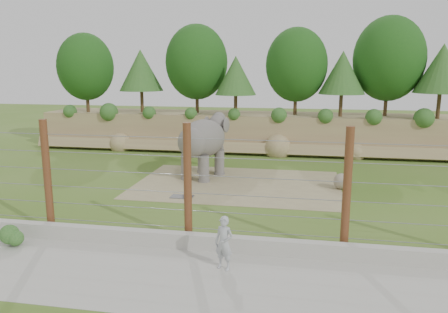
% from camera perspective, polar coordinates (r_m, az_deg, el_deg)
% --- Properties ---
extents(ground, '(90.00, 90.00, 0.00)m').
position_cam_1_polar(ground, '(18.98, -1.10, -5.93)').
color(ground, '#416A1A').
rests_on(ground, ground).
extents(back_embankment, '(30.00, 5.52, 8.77)m').
position_cam_1_polar(back_embankment, '(30.62, 4.76, 8.26)').
color(back_embankment, '#957655').
rests_on(back_embankment, ground).
extents(dirt_patch, '(10.00, 7.00, 0.02)m').
position_cam_1_polar(dirt_patch, '(21.73, 1.78, -3.64)').
color(dirt_patch, '#8E7F5C').
rests_on(dirt_patch, ground).
extents(drain_grate, '(1.00, 0.60, 0.03)m').
position_cam_1_polar(drain_grate, '(19.68, -5.52, -5.24)').
color(drain_grate, '#262628').
rests_on(drain_grate, dirt_patch).
extents(elephant, '(2.74, 4.28, 3.21)m').
position_cam_1_polar(elephant, '(22.82, -2.75, 1.20)').
color(elephant, slate).
rests_on(elephant, ground).
extents(stone_ball, '(0.76, 0.76, 0.76)m').
position_cam_1_polar(stone_ball, '(21.51, 15.10, -3.13)').
color(stone_ball, gray).
rests_on(stone_ball, dirt_patch).
extents(retaining_wall, '(26.00, 0.35, 0.50)m').
position_cam_1_polar(retaining_wall, '(14.32, -5.17, -10.87)').
color(retaining_wall, '#AEABA0').
rests_on(retaining_wall, ground).
extents(walkway, '(26.00, 4.00, 0.01)m').
position_cam_1_polar(walkway, '(12.69, -7.66, -15.24)').
color(walkway, '#AEABA0').
rests_on(walkway, ground).
extents(barrier_fence, '(20.26, 0.26, 4.00)m').
position_cam_1_polar(barrier_fence, '(14.22, -4.76, -3.58)').
color(barrier_fence, '#512215').
rests_on(barrier_fence, ground).
extents(walkway_shrub, '(0.64, 0.64, 0.64)m').
position_cam_1_polar(walkway_shrub, '(15.96, -25.64, -9.30)').
color(walkway_shrub, '#20571F').
rests_on(walkway_shrub, walkway).
extents(zookeeper, '(0.67, 0.55, 1.57)m').
position_cam_1_polar(zookeeper, '(12.67, -0.00, -11.23)').
color(zookeeper, '#B5BAC0').
rests_on(zookeeper, walkway).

